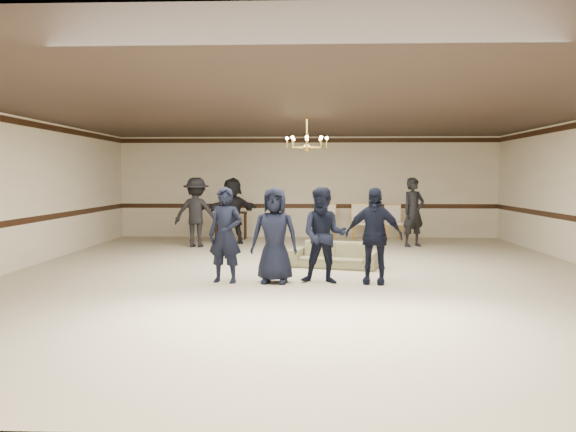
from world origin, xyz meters
The scene contains 16 objects.
room centered at (0.00, 0.00, 1.60)m, with size 12.01×14.01×3.21m.
chair_rail centered at (0.00, 6.99, 1.00)m, with size 12.00×0.02×0.14m, color black.
crown_molding centered at (0.00, 6.99, 3.08)m, with size 12.00×0.02×0.14m, color black.
chandelier centered at (0.00, 1.00, 2.88)m, with size 0.94×0.94×0.89m, color gold, non-canonical shape.
boy_a centered at (-1.48, -0.84, 0.87)m, with size 0.64×0.42×1.75m, color black.
boy_b centered at (-0.58, -0.84, 0.87)m, with size 0.86×0.56×1.75m, color black.
boy_c centered at (0.32, -0.84, 0.87)m, with size 0.85×0.66×1.75m, color black.
boy_d centered at (1.22, -0.84, 0.87)m, with size 1.03×0.43×1.75m, color black.
settee centered at (0.59, 0.97, 0.27)m, with size 1.86×0.73×0.54m, color olive.
adult_left centered at (-3.06, 4.39, 0.96)m, with size 1.24×0.71×1.91m, color black.
adult_mid centered at (-2.16, 5.09, 0.96)m, with size 1.77×0.57×1.91m, color black.
adult_right centered at (2.94, 4.69, 0.96)m, with size 0.70×0.46×1.91m, color black.
banquet_chair_left centered at (0.62, 6.19, 0.54)m, with size 0.52×0.52×1.07m, color #F0E1CA, non-canonical shape.
banquet_chair_mid centered at (1.62, 6.19, 0.54)m, with size 0.52×0.52×1.07m, color #F0E1CA, non-canonical shape.
banquet_chair_right centered at (2.62, 6.19, 0.54)m, with size 0.52×0.52×1.07m, color #F0E1CA, non-canonical shape.
console_table centered at (-2.38, 6.39, 0.43)m, with size 1.01×0.43×0.85m, color black.
Camera 1 is at (0.06, -11.15, 1.95)m, focal length 35.54 mm.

